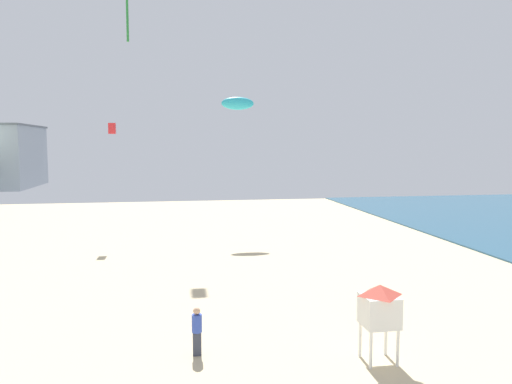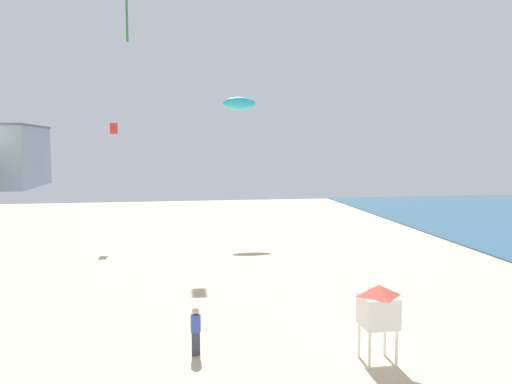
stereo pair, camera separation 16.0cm
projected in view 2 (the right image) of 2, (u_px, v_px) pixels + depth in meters
The scene contains 4 objects.
kite_flyer at pixel (196, 328), 16.70m from camera, with size 0.34×0.34×1.64m.
lifeguard_stand at pixel (378, 307), 16.09m from camera, with size 1.10×1.10×2.55m.
kite_red_box at pixel (114, 128), 36.34m from camera, with size 0.50×0.50×0.78m.
kite_cyan_parafoil_2 at pixel (239, 103), 38.64m from camera, with size 2.52×0.70×0.98m.
Camera 2 is at (2.87, -2.49, 7.03)m, focal length 35.25 mm.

